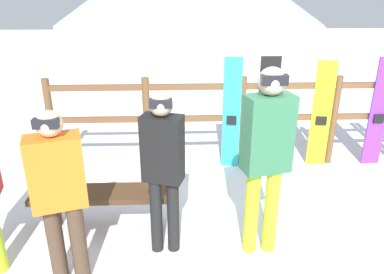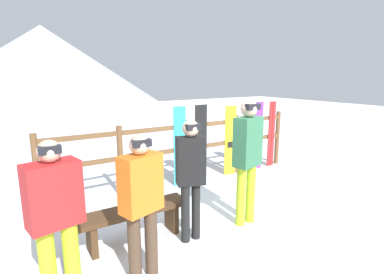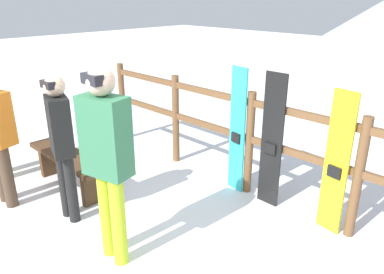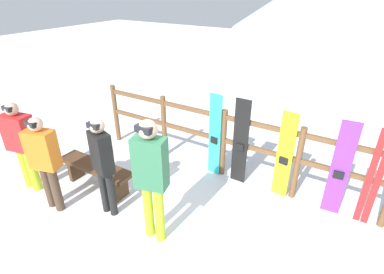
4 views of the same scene
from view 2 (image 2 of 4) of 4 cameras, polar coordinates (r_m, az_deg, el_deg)
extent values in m
plane|color=white|center=(4.81, 10.45, -15.14)|extent=(40.00, 40.00, 0.00)
cone|color=#B2BCD1|center=(27.16, -26.43, 12.26)|extent=(18.00, 18.00, 6.00)
cylinder|color=brown|center=(5.22, -27.39, -6.44)|extent=(0.10, 0.10, 1.30)
cylinder|color=brown|center=(5.46, -13.44, -4.66)|extent=(0.10, 0.10, 1.30)
cylinder|color=brown|center=(5.99, -1.38, -2.89)|extent=(0.10, 0.10, 1.30)
cylinder|color=brown|center=(6.74, 8.33, -1.37)|extent=(0.10, 0.10, 1.30)
cylinder|color=brown|center=(7.64, 15.92, -0.14)|extent=(0.10, 0.10, 1.30)
cube|color=brown|center=(5.97, -1.39, -2.29)|extent=(5.29, 0.05, 0.08)
cube|color=brown|center=(5.88, -1.41, 2.01)|extent=(5.29, 0.05, 0.08)
cube|color=#4C331E|center=(4.07, -11.02, -13.56)|extent=(1.47, 0.36, 0.06)
cube|color=#4C331E|center=(4.04, -18.55, -17.88)|extent=(0.08, 0.29, 0.40)
cube|color=#4C331E|center=(4.37, -3.93, -14.87)|extent=(0.08, 0.29, 0.40)
cylinder|color=#B7D826|center=(4.46, 9.29, -11.04)|extent=(0.13, 0.13, 0.89)
cylinder|color=#B7D826|center=(4.58, 11.10, -10.49)|extent=(0.13, 0.13, 0.89)
cube|color=#33724C|center=(4.28, 10.59, -0.90)|extent=(0.46, 0.33, 0.70)
sphere|color=#D8B293|center=(4.21, 10.82, 5.37)|extent=(0.24, 0.24, 0.24)
cube|color=black|center=(4.15, 11.52, 5.67)|extent=(0.22, 0.08, 0.08)
cylinder|color=black|center=(4.01, -1.27, -14.36)|extent=(0.12, 0.12, 0.78)
cylinder|color=black|center=(4.09, 0.74, -13.83)|extent=(0.12, 0.12, 0.78)
cube|color=black|center=(3.80, -0.26, -4.53)|extent=(0.40, 0.30, 0.62)
sphere|color=#D8B293|center=(3.71, -0.27, 1.65)|extent=(0.21, 0.21, 0.21)
cube|color=black|center=(3.65, 0.26, 1.92)|extent=(0.19, 0.07, 0.07)
cylinder|color=#4C3828|center=(3.40, -10.90, -19.86)|extent=(0.14, 0.14, 0.77)
cylinder|color=#4C3828|center=(3.47, -7.77, -19.14)|extent=(0.14, 0.14, 0.77)
cube|color=orange|center=(3.14, -9.74, -8.69)|extent=(0.48, 0.35, 0.61)
sphere|color=#D8B293|center=(3.02, -10.00, -1.42)|extent=(0.21, 0.21, 0.21)
cube|color=black|center=(2.96, -9.56, -1.16)|extent=(0.19, 0.07, 0.07)
cylinder|color=#B7D826|center=(3.37, -25.76, -21.16)|extent=(0.15, 0.15, 0.77)
cylinder|color=#B7D826|center=(3.39, -21.93, -20.62)|extent=(0.15, 0.15, 0.77)
cube|color=red|center=(3.08, -24.91, -9.89)|extent=(0.52, 0.35, 0.61)
sphere|color=#D8B293|center=(2.96, -25.59, -2.44)|extent=(0.21, 0.21, 0.21)
cube|color=black|center=(2.89, -25.48, -2.21)|extent=(0.19, 0.07, 0.07)
cube|color=#2DBFCC|center=(5.83, -2.36, -1.88)|extent=(0.25, 0.06, 1.58)
cube|color=black|center=(5.83, -2.22, -2.69)|extent=(0.14, 0.05, 0.12)
cube|color=black|center=(6.09, 1.69, -1.28)|extent=(0.27, 0.03, 1.58)
cube|color=black|center=(6.08, 1.83, -2.05)|extent=(0.15, 0.03, 0.12)
cube|color=yellow|center=(6.54, 7.29, -0.73)|extent=(0.26, 0.06, 1.52)
cube|color=black|center=(6.54, 7.42, -1.42)|extent=(0.15, 0.05, 0.12)
cube|color=purple|center=(7.07, 12.43, 0.21)|extent=(0.27, 0.04, 1.56)
cube|color=black|center=(7.07, 12.56, -0.45)|extent=(0.15, 0.04, 0.12)
cube|color=red|center=(7.35, 14.59, 0.49)|extent=(0.09, 0.02, 1.56)
cube|color=red|center=(7.42, 15.15, 0.57)|extent=(0.09, 0.02, 1.56)
camera|label=1|loc=(2.09, 58.44, 14.39)|focal=35.00mm
camera|label=3|loc=(5.64, 43.42, 10.67)|focal=35.00mm
camera|label=4|loc=(5.10, 53.20, 19.65)|focal=28.00mm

